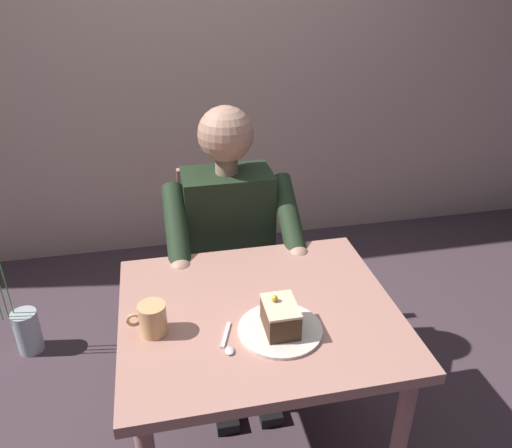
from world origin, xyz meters
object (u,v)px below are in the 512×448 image
chair (226,258)px  cake_slice (280,316)px  coffee_cup (152,318)px  seated_person (232,249)px  dining_table (259,334)px  dessert_spoon (228,343)px

chair → cake_slice: 0.87m
cake_slice → coffee_cup: (0.37, -0.07, -0.00)m
seated_person → cake_slice: 0.66m
coffee_cup → dining_table: bearing=-172.7°
dessert_spoon → seated_person: bearing=-100.2°
coffee_cup → dessert_spoon: 0.23m
cake_slice → chair: bearing=-87.2°
dining_table → cake_slice: (-0.04, 0.11, 0.16)m
chair → seated_person: (-0.00, 0.17, 0.15)m
chair → seated_person: bearing=90.0°
chair → coffee_cup: (0.33, 0.75, 0.29)m
chair → dessert_spoon: (0.12, 0.84, 0.25)m
seated_person → cake_slice: (-0.04, 0.65, 0.15)m
dessert_spoon → chair: bearing=-98.1°
cake_slice → coffee_cup: 0.37m
dining_table → dessert_spoon: dessert_spoon is taller
seated_person → dessert_spoon: seated_person is taller
chair → dessert_spoon: bearing=81.9°
seated_person → dessert_spoon: bearing=79.8°
dining_table → seated_person: size_ratio=0.71×
chair → dessert_spoon: chair is taller
dining_table → cake_slice: 0.20m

